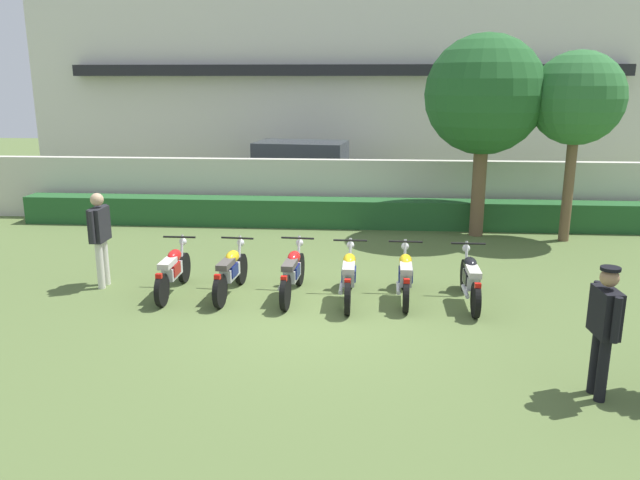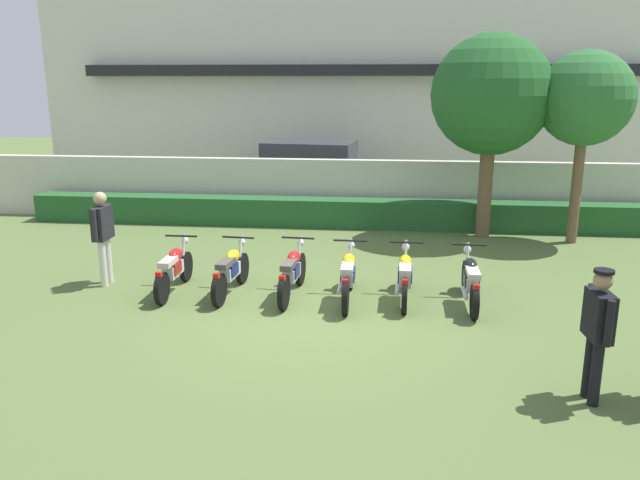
# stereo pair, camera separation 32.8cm
# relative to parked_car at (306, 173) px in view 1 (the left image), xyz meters

# --- Properties ---
(ground) EXTENTS (60.00, 60.00, 0.00)m
(ground) POSITION_rel_parked_car_xyz_m (1.08, -9.43, -0.94)
(ground) COLOR #566B38
(building) EXTENTS (21.69, 6.50, 7.60)m
(building) POSITION_rel_parked_car_xyz_m (1.08, 5.40, 2.87)
(building) COLOR silver
(building) RESTS_ON ground
(compound_wall) EXTENTS (20.60, 0.30, 1.66)m
(compound_wall) POSITION_rel_parked_car_xyz_m (1.08, -2.43, -0.11)
(compound_wall) COLOR beige
(compound_wall) RESTS_ON ground
(hedge_row) EXTENTS (16.48, 0.70, 0.72)m
(hedge_row) POSITION_rel_parked_car_xyz_m (1.08, -3.13, -0.58)
(hedge_row) COLOR #235628
(hedge_row) RESTS_ON ground
(parked_car) EXTENTS (4.69, 2.52, 1.89)m
(parked_car) POSITION_rel_parked_car_xyz_m (0.00, 0.00, 0.00)
(parked_car) COLOR #9EA3A8
(parked_car) RESTS_ON ground
(tree_near_inspector) EXTENTS (2.79, 2.79, 4.78)m
(tree_near_inspector) POSITION_rel_parked_car_xyz_m (4.58, -3.81, 2.42)
(tree_near_inspector) COLOR brown
(tree_near_inspector) RESTS_ON ground
(tree_far_side) EXTENTS (2.12, 2.12, 4.38)m
(tree_far_side) POSITION_rel_parked_car_xyz_m (6.58, -4.17, 2.35)
(tree_far_side) COLOR brown
(tree_far_side) RESTS_ON ground
(motorcycle_in_row_0) EXTENTS (0.60, 1.87, 0.94)m
(motorcycle_in_row_0) POSITION_rel_parked_car_xyz_m (-1.53, -8.62, -0.50)
(motorcycle_in_row_0) COLOR black
(motorcycle_in_row_0) RESTS_ON ground
(motorcycle_in_row_1) EXTENTS (0.60, 1.86, 0.95)m
(motorcycle_in_row_1) POSITION_rel_parked_car_xyz_m (-0.48, -8.62, -0.50)
(motorcycle_in_row_1) COLOR black
(motorcycle_in_row_1) RESTS_ON ground
(motorcycle_in_row_2) EXTENTS (0.60, 1.95, 0.96)m
(motorcycle_in_row_2) POSITION_rel_parked_car_xyz_m (0.62, -8.62, -0.49)
(motorcycle_in_row_2) COLOR black
(motorcycle_in_row_2) RESTS_ON ground
(motorcycle_in_row_3) EXTENTS (0.60, 1.95, 0.97)m
(motorcycle_in_row_3) POSITION_rel_parked_car_xyz_m (1.61, -8.75, -0.48)
(motorcycle_in_row_3) COLOR black
(motorcycle_in_row_3) RESTS_ON ground
(motorcycle_in_row_4) EXTENTS (0.60, 1.81, 0.94)m
(motorcycle_in_row_4) POSITION_rel_parked_car_xyz_m (2.58, -8.62, -0.50)
(motorcycle_in_row_4) COLOR black
(motorcycle_in_row_4) RESTS_ON ground
(motorcycle_in_row_5) EXTENTS (0.60, 1.91, 0.95)m
(motorcycle_in_row_5) POSITION_rel_parked_car_xyz_m (3.68, -8.72, -0.50)
(motorcycle_in_row_5) COLOR black
(motorcycle_in_row_5) RESTS_ON ground
(inspector_person) EXTENTS (0.24, 0.70, 1.75)m
(inspector_person) POSITION_rel_parked_car_xyz_m (-2.94, -8.33, 0.11)
(inspector_person) COLOR silver
(inspector_person) RESTS_ON ground
(officer_0) EXTENTS (0.25, 0.66, 1.64)m
(officer_0) POSITION_rel_parked_car_xyz_m (4.71, -11.91, 0.03)
(officer_0) COLOR black
(officer_0) RESTS_ON ground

